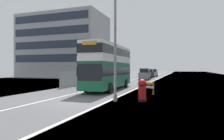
{
  "coord_description": "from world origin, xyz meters",
  "views": [
    {
      "loc": [
        7.49,
        -12.65,
        2.38
      ],
      "look_at": [
        1.1,
        5.67,
        2.2
      ],
      "focal_mm": 32.42,
      "sensor_mm": 36.0,
      "label": 1
    }
  ],
  "objects_px": {
    "lamppost_foreground": "(115,41)",
    "red_pillar_postbox": "(142,89)",
    "roadworks_barrier": "(146,87)",
    "car_receding_far": "(154,73)",
    "double_decker_bus": "(109,66)",
    "car_receding_mid": "(149,74)",
    "car_oncoming_near": "(145,75)"
  },
  "relations": [
    {
      "from": "red_pillar_postbox",
      "to": "car_receding_mid",
      "type": "bearing_deg",
      "value": 98.02
    },
    {
      "from": "lamppost_foreground",
      "to": "car_receding_mid",
      "type": "distance_m",
      "value": 35.46
    },
    {
      "from": "double_decker_bus",
      "to": "car_receding_far",
      "type": "distance_m",
      "value": 35.86
    },
    {
      "from": "red_pillar_postbox",
      "to": "car_receding_far",
      "type": "height_order",
      "value": "car_receding_far"
    },
    {
      "from": "red_pillar_postbox",
      "to": "car_oncoming_near",
      "type": "height_order",
      "value": "car_oncoming_near"
    },
    {
      "from": "roadworks_barrier",
      "to": "car_receding_far",
      "type": "relative_size",
      "value": 0.35
    },
    {
      "from": "red_pillar_postbox",
      "to": "roadworks_barrier",
      "type": "relative_size",
      "value": 1.09
    },
    {
      "from": "red_pillar_postbox",
      "to": "roadworks_barrier",
      "type": "distance_m",
      "value": 4.14
    },
    {
      "from": "double_decker_bus",
      "to": "car_receding_mid",
      "type": "xyz_separation_m",
      "value": [
        0.19,
        27.75,
        -1.63
      ]
    },
    {
      "from": "lamppost_foreground",
      "to": "roadworks_barrier",
      "type": "distance_m",
      "value": 6.14
    },
    {
      "from": "double_decker_bus",
      "to": "lamppost_foreground",
      "type": "distance_m",
      "value": 8.26
    },
    {
      "from": "red_pillar_postbox",
      "to": "car_receding_mid",
      "type": "relative_size",
      "value": 0.36
    },
    {
      "from": "lamppost_foreground",
      "to": "car_receding_far",
      "type": "xyz_separation_m",
      "value": [
        -3.0,
        43.24,
        -3.35
      ]
    },
    {
      "from": "red_pillar_postbox",
      "to": "car_oncoming_near",
      "type": "distance_m",
      "value": 27.01
    },
    {
      "from": "car_receding_far",
      "to": "lamppost_foreground",
      "type": "bearing_deg",
      "value": -86.02
    },
    {
      "from": "lamppost_foreground",
      "to": "roadworks_barrier",
      "type": "height_order",
      "value": "lamppost_foreground"
    },
    {
      "from": "red_pillar_postbox",
      "to": "car_receding_mid",
      "type": "distance_m",
      "value": 34.93
    },
    {
      "from": "car_oncoming_near",
      "to": "car_receding_far",
      "type": "height_order",
      "value": "car_oncoming_near"
    },
    {
      "from": "car_oncoming_near",
      "to": "car_receding_far",
      "type": "relative_size",
      "value": 1.07
    },
    {
      "from": "car_oncoming_near",
      "to": "lamppost_foreground",
      "type": "bearing_deg",
      "value": -84.43
    },
    {
      "from": "roadworks_barrier",
      "to": "car_oncoming_near",
      "type": "distance_m",
      "value": 22.88
    },
    {
      "from": "roadworks_barrier",
      "to": "car_receding_far",
      "type": "distance_m",
      "value": 38.8
    },
    {
      "from": "lamppost_foreground",
      "to": "car_oncoming_near",
      "type": "xyz_separation_m",
      "value": [
        -2.65,
        27.21,
        -3.26
      ]
    },
    {
      "from": "lamppost_foreground",
      "to": "red_pillar_postbox",
      "type": "xyz_separation_m",
      "value": [
        1.84,
        0.58,
        -3.47
      ]
    },
    {
      "from": "car_receding_mid",
      "to": "car_receding_far",
      "type": "relative_size",
      "value": 1.06
    },
    {
      "from": "car_oncoming_near",
      "to": "car_receding_mid",
      "type": "bearing_deg",
      "value": 92.73
    },
    {
      "from": "roadworks_barrier",
      "to": "car_receding_mid",
      "type": "distance_m",
      "value": 30.8
    },
    {
      "from": "car_receding_mid",
      "to": "roadworks_barrier",
      "type": "bearing_deg",
      "value": -81.64
    },
    {
      "from": "roadworks_barrier",
      "to": "car_receding_far",
      "type": "xyz_separation_m",
      "value": [
        -4.45,
        38.54,
        0.34
      ]
    },
    {
      "from": "double_decker_bus",
      "to": "red_pillar_postbox",
      "type": "relative_size",
      "value": 6.58
    },
    {
      "from": "lamppost_foreground",
      "to": "red_pillar_postbox",
      "type": "relative_size",
      "value": 5.74
    },
    {
      "from": "red_pillar_postbox",
      "to": "car_oncoming_near",
      "type": "xyz_separation_m",
      "value": [
        -4.49,
        26.63,
        0.21
      ]
    }
  ]
}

